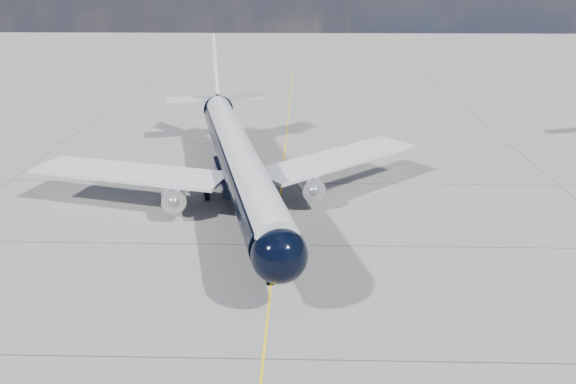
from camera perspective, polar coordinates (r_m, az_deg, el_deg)
ground at (r=65.87m, az=-0.52°, el=2.44°), size 320.00×320.00×0.00m
taxiway_centerline at (r=61.16m, az=-0.67°, el=0.93°), size 0.16×160.00×0.01m
main_airliner at (r=56.27m, az=-5.19°, el=3.75°), size 39.23×48.50×14.19m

